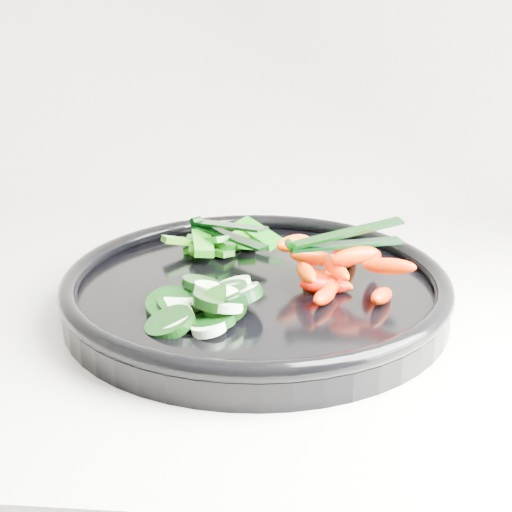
{
  "coord_description": "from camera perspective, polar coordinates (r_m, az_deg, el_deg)",
  "views": [
    {
      "loc": [
        0.37,
        1.05,
        1.23
      ],
      "look_at": [
        0.32,
        1.68,
        0.99
      ],
      "focal_mm": 50.0,
      "sensor_mm": 36.0,
      "label": 1
    }
  ],
  "objects": [
    {
      "name": "carrot_pile",
      "position": [
        0.69,
        6.5,
        -0.96
      ],
      "size": [
        0.14,
        0.15,
        0.05
      ],
      "color": "#FF4E00",
      "rests_on": "veggie_tray"
    },
    {
      "name": "cucumber_pile",
      "position": [
        0.63,
        -4.24,
        -3.81
      ],
      "size": [
        0.12,
        0.12,
        0.04
      ],
      "color": "black",
      "rests_on": "veggie_tray"
    },
    {
      "name": "tong_pepper",
      "position": [
        0.77,
        -2.42,
        2.09
      ],
      "size": [
        0.09,
        0.09,
        0.02
      ],
      "color": "black",
      "rests_on": "pepper_pile"
    },
    {
      "name": "pepper_pile",
      "position": [
        0.78,
        -2.86,
        1.04
      ],
      "size": [
        0.13,
        0.1,
        0.03
      ],
      "color": "#0A6D11",
      "rests_on": "veggie_tray"
    },
    {
      "name": "tong_carrot",
      "position": [
        0.67,
        6.95,
        1.35
      ],
      "size": [
        0.11,
        0.05,
        0.02
      ],
      "color": "black",
      "rests_on": "carrot_pile"
    },
    {
      "name": "veggie_tray",
      "position": [
        0.69,
        -0.0,
        -2.68
      ],
      "size": [
        0.39,
        0.39,
        0.04
      ],
      "color": "black",
      "rests_on": "counter"
    }
  ]
}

